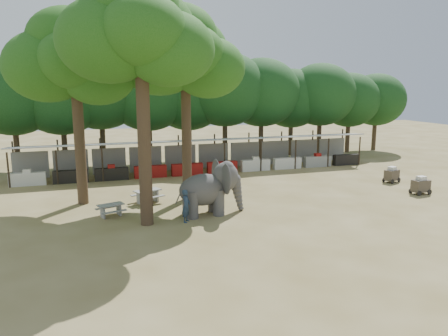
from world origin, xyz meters
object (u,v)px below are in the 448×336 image
object	(u,v)px
yard_tree_back	(182,54)
elephant	(211,188)
yard_tree_left	(72,59)
cart_front	(421,185)
picnic_table_far	(148,194)
cart_back	(392,175)
yard_tree_center	(137,32)
picnic_table_near	(111,208)
handler	(186,206)

from	to	relation	value
yard_tree_back	elephant	world-z (taller)	yard_tree_back
yard_tree_left	cart_front	world-z (taller)	yard_tree_left
picnic_table_far	cart_back	world-z (taller)	cart_back
yard_tree_center	cart_front	world-z (taller)	yard_tree_center
yard_tree_center	yard_tree_back	world-z (taller)	yard_tree_center
cart_front	picnic_table_near	bearing A→B (deg)	172.08
picnic_table_near	cart_back	world-z (taller)	cart_back
yard_tree_left	picnic_table_far	xyz separation A→B (m)	(3.74, -1.20, -7.69)
yard_tree_back	cart_back	world-z (taller)	yard_tree_back
yard_tree_back	yard_tree_left	bearing A→B (deg)	170.54
yard_tree_center	cart_back	distance (m)	20.32
elephant	picnic_table_near	world-z (taller)	elephant
picnic_table_near	picnic_table_far	bearing A→B (deg)	25.95
elephant	picnic_table_far	xyz separation A→B (m)	(-2.93, 3.29, -0.91)
picnic_table_far	picnic_table_near	bearing A→B (deg)	-160.21
yard_tree_back	picnic_table_far	size ratio (longest dim) A/B	5.76
elephant	handler	xyz separation A→B (m)	(-1.59, -0.95, -0.58)
picnic_table_near	elephant	bearing A→B (deg)	-30.27
picnic_table_near	yard_tree_center	bearing A→B (deg)	-65.98
picnic_table_far	yard_tree_back	bearing A→B (deg)	-18.54
yard_tree_center	picnic_table_far	world-z (taller)	yard_tree_center
elephant	cart_front	size ratio (longest dim) A/B	3.01
cart_front	cart_back	distance (m)	3.39
yard_tree_back	picnic_table_far	xyz separation A→B (m)	(-2.26, -0.20, -8.04)
yard_tree_left	elephant	distance (m)	10.52
yard_tree_center	cart_front	distance (m)	19.51
yard_tree_center	handler	world-z (taller)	yard_tree_center
picnic_table_far	cart_front	world-z (taller)	cart_front
yard_tree_back	cart_front	bearing A→B (deg)	-13.42
yard_tree_left	elephant	xyz separation A→B (m)	(6.67, -4.49, -6.79)
cart_back	picnic_table_far	bearing A→B (deg)	159.81
picnic_table_far	cart_back	size ratio (longest dim) A/B	1.47
yard_tree_back	picnic_table_near	xyz separation A→B (m)	(-4.49, -2.31, -8.11)
elephant	handler	distance (m)	1.94
yard_tree_center	picnic_table_near	bearing A→B (deg)	131.44
yard_tree_center	yard_tree_left	bearing A→B (deg)	120.96
yard_tree_center	handler	distance (m)	8.63
yard_tree_left	yard_tree_back	world-z (taller)	yard_tree_back
picnic_table_near	cart_back	size ratio (longest dim) A/B	1.21
yard_tree_left	picnic_table_near	size ratio (longest dim) A/B	6.77
yard_tree_back	cart_back	distance (m)	16.97
yard_tree_left	handler	xyz separation A→B (m)	(5.08, -5.44, -7.36)
handler	cart_back	world-z (taller)	handler
picnic_table_near	picnic_table_far	distance (m)	3.07
yard_tree_back	picnic_table_far	distance (m)	8.35
picnic_table_far	elephant	bearing A→B (deg)	-71.88
picnic_table_near	picnic_table_far	xyz separation A→B (m)	(2.23, 2.11, 0.07)
cart_front	elephant	bearing A→B (deg)	175.66
cart_back	elephant	bearing A→B (deg)	172.79
yard_tree_center	yard_tree_back	bearing A→B (deg)	53.14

